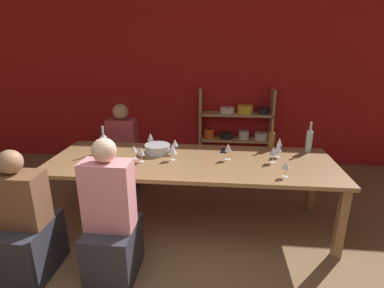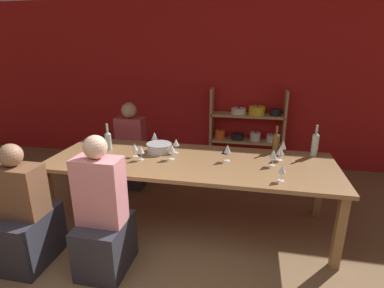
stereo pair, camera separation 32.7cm
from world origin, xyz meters
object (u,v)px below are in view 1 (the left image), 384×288
wine_bottle_dark (309,140)px  wine_glass_empty_d (228,148)px  wine_glass_white_a (172,149)px  wine_glass_red_b (273,151)px  dining_table (191,166)px  wine_glass_red_a (286,166)px  mixing_bowl (157,148)px  cell_phone (224,151)px  wine_glass_empty_b (134,149)px  wine_glass_red_c (175,143)px  person_near_a (112,229)px  wine_bottle_green (104,143)px  person_near_b (24,231)px  wine_glass_red_e (279,142)px  wine_glass_red_d (150,137)px  person_far_a (124,157)px  wine_bottle_amber (272,139)px  shelf_unit (236,134)px  wine_glass_empty_c (141,151)px  wine_glass_empty_a (278,148)px

wine_bottle_dark → wine_glass_empty_d: (-0.94, -0.36, -0.01)m
wine_glass_white_a → wine_glass_red_b: bearing=1.5°
dining_table → wine_glass_red_a: 1.00m
mixing_bowl → cell_phone: 0.78m
wine_glass_red_b → dining_table: bearing=-179.1°
dining_table → wine_glass_red_b: wine_glass_red_b is taller
wine_glass_empty_b → wine_glass_red_c: size_ratio=0.90×
person_near_a → wine_bottle_green: bearing=112.5°
cell_phone → person_near_b: bearing=-143.9°
mixing_bowl → wine_glass_empty_d: bearing=-9.5°
dining_table → wine_glass_red_e: 1.08m
wine_bottle_green → wine_glass_red_c: bearing=3.2°
wine_glass_red_d → person_far_a: person_far_a is taller
wine_bottle_dark → cell_phone: bearing=-175.3°
mixing_bowl → wine_glass_white_a: 0.30m
wine_bottle_green → wine_bottle_amber: size_ratio=1.04×
wine_glass_white_a → person_far_a: 1.29m
wine_glass_red_b → shelf_unit: bearing=98.9°
wine_glass_empty_b → wine_glass_red_e: 1.66m
wine_glass_red_a → wine_glass_red_b: size_ratio=0.87×
wine_glass_empty_d → person_near_a: 1.43m
person_near_b → wine_glass_empty_c: bearing=44.4°
wine_glass_red_d → wine_glass_red_e: size_ratio=0.96×
wine_bottle_green → wine_glass_empty_b: wine_bottle_green is taller
person_near_b → wine_glass_empty_b: bearing=50.7°
mixing_bowl → wine_bottle_dark: bearing=7.3°
wine_glass_empty_a → person_far_a: bearing=161.3°
dining_table → mixing_bowl: 0.47m
wine_glass_empty_c → wine_glass_white_a: bearing=14.7°
wine_bottle_amber → person_near_b: (-2.28, -1.39, -0.48)m
wine_glass_empty_d → wine_glass_empty_c: bearing=-170.5°
shelf_unit → wine_glass_empty_c: size_ratio=8.02×
wine_glass_red_d → person_near_b: bearing=-121.0°
wine_glass_red_c → wine_glass_white_a: 0.20m
wine_glass_red_d → wine_glass_red_e: bearing=-2.0°
wine_glass_empty_d → person_far_a: (-1.44, 0.80, -0.46)m
wine_glass_red_d → person_near_b: 1.66m
wine_bottle_amber → person_near_b: bearing=-148.6°
wine_bottle_dark → person_near_b: size_ratio=0.30×
wine_glass_red_a → wine_glass_red_c: (-1.13, 0.54, 0.01)m
mixing_bowl → wine_glass_empty_b: size_ratio=1.94×
wine_glass_red_c → person_near_a: 1.22m
shelf_unit → dining_table: size_ratio=0.42×
wine_bottle_green → wine_glass_red_a: 2.00m
dining_table → wine_bottle_green: wine_bottle_green is taller
wine_glass_empty_b → wine_glass_red_e: bearing=14.1°
person_far_a → wine_glass_empty_b: bearing=115.7°
mixing_bowl → wine_glass_white_a: size_ratio=1.70×
person_near_a → person_near_b: size_ratio=1.09×
dining_table → mixing_bowl: bearing=155.1°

